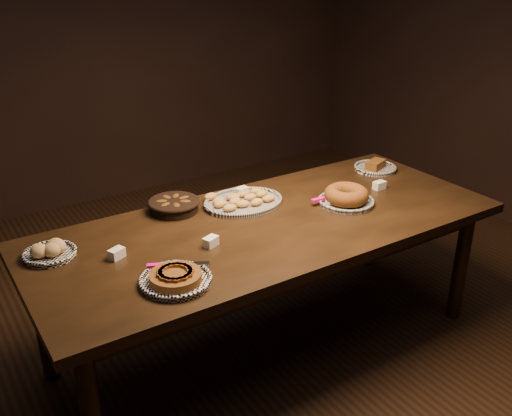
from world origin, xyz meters
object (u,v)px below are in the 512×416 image
apple_tart_plate (176,278)px  bundt_cake_plate (346,197)px  buffet_table (269,235)px  madeleine_platter (242,201)px

apple_tart_plate → bundt_cake_plate: (1.12, 0.24, 0.02)m
buffet_table → bundt_cake_plate: bundt_cake_plate is taller
buffet_table → apple_tart_plate: size_ratio=7.25×
apple_tart_plate → buffet_table: bearing=21.6°
apple_tart_plate → bundt_cake_plate: size_ratio=1.01×
buffet_table → madeleine_platter: (0.01, 0.26, 0.09)m
buffet_table → madeleine_platter: madeleine_platter is taller
apple_tart_plate → madeleine_platter: size_ratio=0.75×
buffet_table → madeleine_platter: size_ratio=5.46×
madeleine_platter → bundt_cake_plate: bearing=-23.9°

